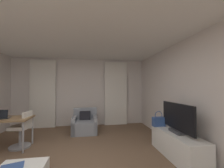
{
  "coord_description": "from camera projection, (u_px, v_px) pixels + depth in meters",
  "views": [
    {
      "loc": [
        0.33,
        -2.56,
        1.49
      ],
      "look_at": [
        0.97,
        1.38,
        1.58
      ],
      "focal_mm": 22.21,
      "sensor_mm": 36.0,
      "label": 1
    }
  ],
  "objects": [
    {
      "name": "ceiling",
      "position": [
        71.0,
        24.0,
        2.5
      ],
      "size": [
        5.12,
        6.12,
        0.06
      ],
      "primitive_type": "cube",
      "color": "white",
      "rests_on": "wall_left"
    },
    {
      "name": "curtain_right_panel",
      "position": [
        116.0,
        93.0,
        5.55
      ],
      "size": [
        0.9,
        0.06,
        2.5
      ],
      "color": "silver",
      "rests_on": "ground"
    },
    {
      "name": "tv_flatscreen",
      "position": [
        177.0,
        119.0,
        2.93
      ],
      "size": [
        0.2,
        1.03,
        0.62
      ],
      "color": "#333338",
      "rests_on": "tv_console"
    },
    {
      "name": "laptop",
      "position": [
        1.0,
        117.0,
        3.25
      ],
      "size": [
        0.35,
        0.29,
        0.22
      ],
      "color": "#2D2D33",
      "rests_on": "desk"
    },
    {
      "name": "armchair",
      "position": [
        85.0,
        124.0,
        4.59
      ],
      "size": [
        0.8,
        0.79,
        0.76
      ],
      "color": "gray",
      "rests_on": "ground"
    },
    {
      "name": "tv_console",
      "position": [
        177.0,
        145.0,
        2.95
      ],
      "size": [
        0.48,
        1.4,
        0.53
      ],
      "color": "white",
      "rests_on": "ground"
    },
    {
      "name": "wall_right",
      "position": [
        196.0,
        96.0,
        2.88
      ],
      "size": [
        0.06,
        6.12,
        2.6
      ],
      "color": "silver",
      "rests_on": "ground"
    },
    {
      "name": "wall_window",
      "position": [
        81.0,
        92.0,
        5.46
      ],
      "size": [
        5.12,
        0.06,
        2.6
      ],
      "color": "silver",
      "rests_on": "ground"
    },
    {
      "name": "magazine_open",
      "position": [
        12.0,
        167.0,
        1.91
      ],
      "size": [
        0.33,
        0.28,
        0.01
      ],
      "color": "#335193",
      "rests_on": "coffee_table"
    },
    {
      "name": "handbag_primary",
      "position": [
        159.0,
        121.0,
        3.43
      ],
      "size": [
        0.3,
        0.14,
        0.37
      ],
      "color": "#335193",
      "rests_on": "tv_console"
    },
    {
      "name": "curtain_left_panel",
      "position": [
        43.0,
        94.0,
        5.11
      ],
      "size": [
        0.9,
        0.06,
        2.5
      ],
      "color": "silver",
      "rests_on": "ground"
    },
    {
      "name": "desk_chair",
      "position": [
        22.0,
        131.0,
        3.44
      ],
      "size": [
        0.48,
        0.48,
        0.88
      ],
      "color": "gray",
      "rests_on": "ground"
    },
    {
      "name": "desk",
      "position": [
        1.0,
        121.0,
        3.31
      ],
      "size": [
        1.29,
        0.63,
        0.75
      ],
      "color": "olive",
      "rests_on": "ground"
    }
  ]
}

